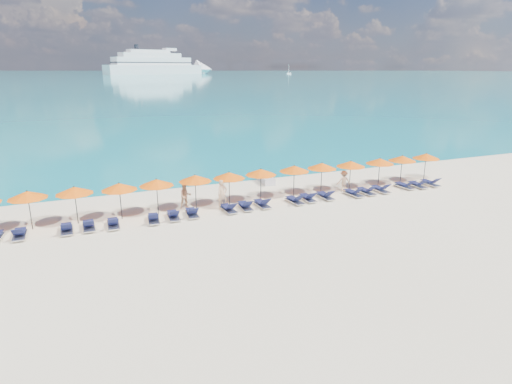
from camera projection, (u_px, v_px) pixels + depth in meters
name	position (u px, v px, depth m)	size (l,w,h in m)	color
ground	(276.00, 226.00, 24.56)	(1400.00, 1400.00, 0.00)	beige
sea	(81.00, 73.00, 610.27)	(1600.00, 1300.00, 0.01)	#1FA9B2
cruise_ship	(164.00, 65.00, 519.19)	(143.66, 67.32, 40.04)	silver
sailboat_near	(203.00, 73.00, 552.77)	(5.55, 1.85, 10.18)	silver
sailboat_far	(289.00, 73.00, 543.34)	(6.16, 2.05, 11.30)	silver
jetski	(266.00, 179.00, 33.52)	(1.05, 2.31, 0.80)	#BCB9C4
beachgoer_a	(222.00, 195.00, 27.16)	(0.70, 0.46, 1.91)	tan
beachgoer_b	(185.00, 196.00, 27.37)	(0.79, 0.46, 1.63)	tan
beachgoer_c	(344.00, 181.00, 31.08)	(1.00, 0.47, 1.55)	tan
umbrella_1	(27.00, 195.00, 23.46)	(2.10, 2.10, 2.28)	black
umbrella_2	(74.00, 190.00, 24.31)	(2.10, 2.10, 2.28)	black
umbrella_3	(119.00, 187.00, 25.07)	(2.10, 2.10, 2.28)	black
umbrella_4	(156.00, 183.00, 25.94)	(2.10, 2.10, 2.28)	black
umbrella_5	(195.00, 178.00, 26.93)	(2.10, 2.10, 2.28)	black
umbrella_6	(229.00, 175.00, 27.65)	(2.10, 2.10, 2.28)	black
umbrella_7	(261.00, 172.00, 28.56)	(2.10, 2.10, 2.28)	black
umbrella_8	(294.00, 169.00, 29.51)	(2.10, 2.10, 2.28)	black
umbrella_9	(322.00, 166.00, 30.31)	(2.10, 2.10, 2.28)	black
umbrella_10	(351.00, 164.00, 30.94)	(2.10, 2.10, 2.28)	black
umbrella_11	(380.00, 161.00, 31.84)	(2.10, 2.10, 2.28)	black
umbrella_12	(402.00, 158.00, 32.79)	(2.10, 2.10, 2.28)	black
umbrella_13	(426.00, 156.00, 33.63)	(2.10, 2.10, 2.28)	black
lounger_2	(19.00, 234.00, 22.73)	(0.64, 1.71, 0.66)	silver
lounger_3	(66.00, 229.00, 23.45)	(0.67, 1.72, 0.66)	silver
lounger_4	(89.00, 225.00, 23.91)	(0.64, 1.71, 0.66)	silver
lounger_5	(113.00, 223.00, 24.25)	(0.65, 1.71, 0.66)	silver
lounger_6	(154.00, 218.00, 25.04)	(0.79, 1.75, 0.66)	silver
lounger_7	(173.00, 215.00, 25.55)	(0.72, 1.73, 0.66)	silver
lounger_8	(192.00, 213.00, 26.02)	(0.73, 1.74, 0.66)	silver
lounger_9	(229.00, 208.00, 26.82)	(0.75, 1.74, 0.66)	silver
lounger_10	(245.00, 206.00, 27.31)	(0.72, 1.73, 0.66)	silver
lounger_11	(262.00, 204.00, 27.75)	(0.67, 1.72, 0.66)	silver
lounger_12	(295.00, 200.00, 28.50)	(0.76, 1.75, 0.66)	silver
lounger_13	(308.00, 198.00, 29.02)	(0.69, 1.72, 0.66)	silver
lounger_14	(325.00, 196.00, 29.48)	(0.64, 1.71, 0.66)	silver
lounger_15	(353.00, 193.00, 30.12)	(0.76, 1.75, 0.66)	silver
lounger_16	(366.00, 191.00, 30.56)	(0.67, 1.72, 0.66)	silver
lounger_17	(381.00, 189.00, 31.06)	(0.65, 1.71, 0.66)	silver
lounger_18	(405.00, 185.00, 31.99)	(0.79, 1.75, 0.66)	silver
lounger_19	(418.00, 185.00, 32.24)	(0.68, 1.72, 0.66)	silver
lounger_20	(430.00, 183.00, 32.74)	(0.64, 1.71, 0.66)	silver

